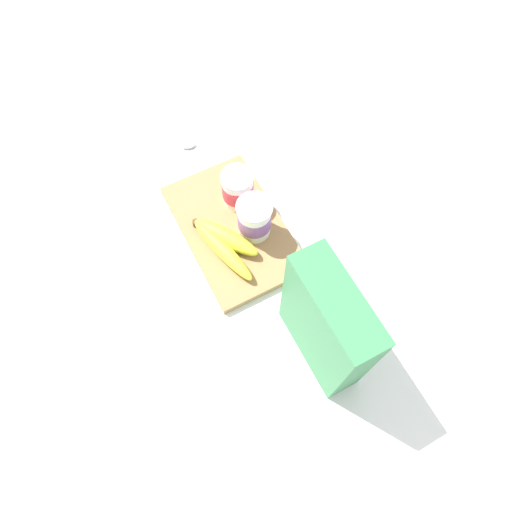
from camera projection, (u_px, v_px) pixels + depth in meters
ground_plane at (233, 231)px, 1.02m from camera, size 2.40×2.40×0.00m
cutting_board at (233, 229)px, 1.01m from camera, size 0.33×0.21×0.02m
cereal_box at (326, 326)px, 0.79m from camera, size 0.19×0.07×0.27m
yogurt_cup_front at (238, 188)px, 1.00m from camera, size 0.07×0.07×0.09m
yogurt_cup_back at (254, 219)px, 0.96m from camera, size 0.08×0.08×0.10m
banana_bunch at (224, 243)px, 0.97m from camera, size 0.19×0.11×0.04m
spoon at (199, 144)px, 1.12m from camera, size 0.06×0.13×0.01m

